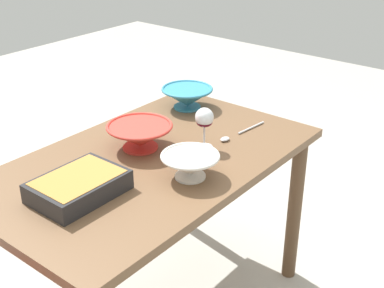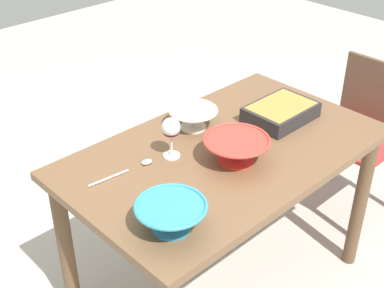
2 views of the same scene
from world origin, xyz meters
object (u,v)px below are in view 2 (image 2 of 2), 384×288
(wine_glass, at_px, (171,130))
(casserole_dish, at_px, (280,111))
(serving_bowl, at_px, (193,117))
(small_bowl, at_px, (171,215))
(chair, at_px, (362,130))
(mixing_bowl, at_px, (236,149))
(serving_spoon, at_px, (133,168))
(dining_table, at_px, (224,172))

(wine_glass, height_order, casserole_dish, wine_glass)
(wine_glass, distance_m, serving_bowl, 0.25)
(small_bowl, bearing_deg, chair, 5.76)
(chair, bearing_deg, mixing_bowl, -178.59)
(chair, relative_size, serving_bowl, 3.97)
(mixing_bowl, distance_m, small_bowl, 0.46)
(casserole_dish, bearing_deg, wine_glass, 169.20)
(casserole_dish, distance_m, small_bowl, 0.85)
(serving_bowl, distance_m, serving_spoon, 0.39)
(dining_table, bearing_deg, wine_glass, 151.00)
(small_bowl, height_order, serving_spoon, small_bowl)
(dining_table, bearing_deg, serving_bowl, 83.87)
(serving_bowl, bearing_deg, casserole_dish, -32.37)
(small_bowl, bearing_deg, serving_bowl, 40.18)
(small_bowl, bearing_deg, mixing_bowl, 15.64)
(chair, xyz_separation_m, serving_spoon, (-1.35, 0.20, 0.30))
(dining_table, relative_size, small_bowl, 5.49)
(dining_table, height_order, chair, chair)
(serving_bowl, xyz_separation_m, serving_spoon, (-0.38, -0.07, -0.04))
(mixing_bowl, height_order, serving_spoon, mixing_bowl)
(serving_bowl, bearing_deg, wine_glass, -154.25)
(casserole_dish, bearing_deg, chair, -5.74)
(chair, distance_m, serving_bowl, 1.07)
(chair, height_order, serving_spoon, chair)
(wine_glass, distance_m, mixing_bowl, 0.26)
(mixing_bowl, bearing_deg, dining_table, 68.38)
(wine_glass, relative_size, serving_bowl, 0.81)
(wine_glass, distance_m, serving_spoon, 0.20)
(wine_glass, relative_size, mixing_bowl, 0.65)
(mixing_bowl, bearing_deg, serving_spoon, 144.75)
(casserole_dish, bearing_deg, serving_spoon, 169.06)
(small_bowl, relative_size, serving_bowl, 1.13)
(dining_table, distance_m, small_bowl, 0.55)
(small_bowl, bearing_deg, serving_spoon, 71.12)
(small_bowl, xyz_separation_m, serving_spoon, (0.12, 0.35, -0.05))
(serving_spoon, bearing_deg, wine_glass, -11.40)
(mixing_bowl, relative_size, small_bowl, 1.09)
(serving_spoon, bearing_deg, serving_bowl, 10.52)
(wine_glass, bearing_deg, serving_bowl, 25.75)
(dining_table, bearing_deg, casserole_dish, 0.56)
(casserole_dish, bearing_deg, serving_bowl, 147.63)
(casserole_dish, height_order, small_bowl, small_bowl)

